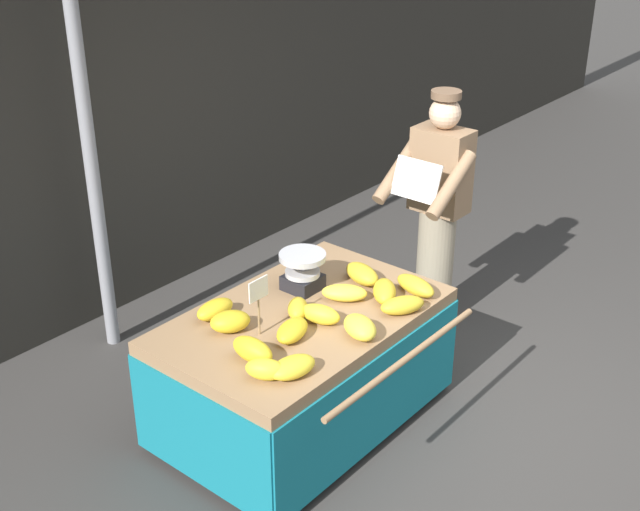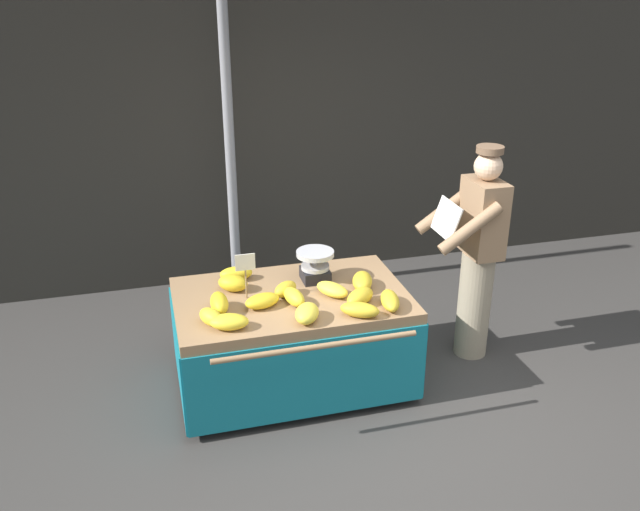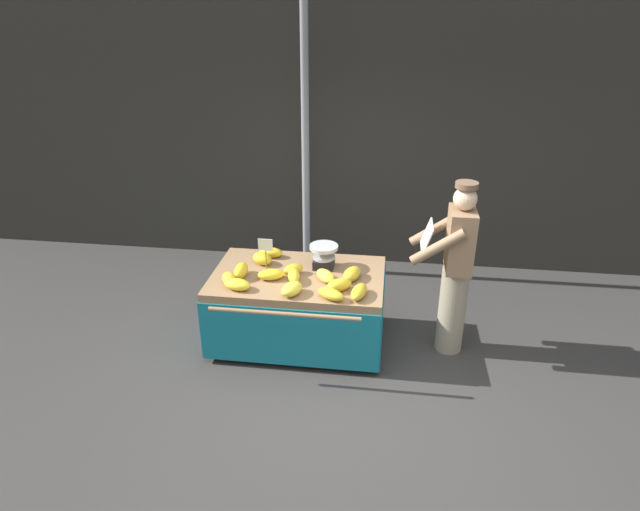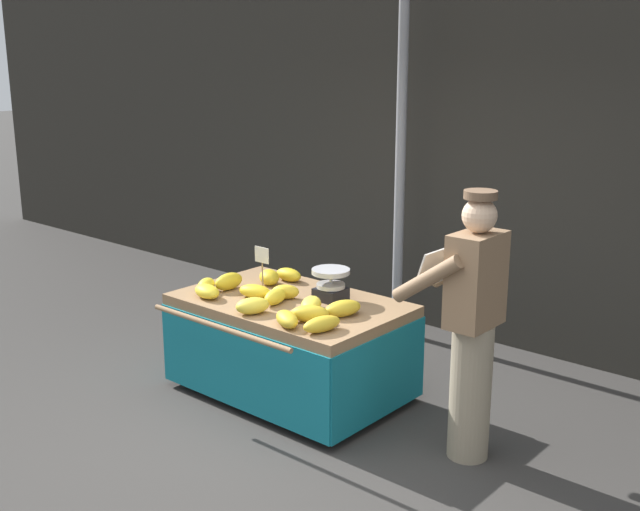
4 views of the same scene
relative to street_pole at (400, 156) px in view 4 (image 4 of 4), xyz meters
The scene contains 21 objects.
ground_plane 3.05m from the street_pole, 74.16° to the right, with size 60.00×60.00×0.00m, color #383533.
back_wall 0.87m from the street_pole, 34.11° to the left, with size 16.00×0.24×3.61m, color #2D2B26.
street_pole is the anchor object (origin of this frame).
banana_cart 1.95m from the street_pole, 83.84° to the right, with size 1.68×1.25×0.74m.
weighing_scale 1.66m from the street_pole, 74.19° to the right, with size 0.28×0.28×0.23m.
price_sign 1.71m from the street_pole, 95.13° to the right, with size 0.14×0.01×0.34m.
banana_bunch_0 2.17m from the street_pole, 99.25° to the right, with size 0.15×0.25×0.10m, color yellow.
banana_bunch_1 1.95m from the street_pole, 84.73° to the right, with size 0.11×0.24×0.11m, color yellow.
banana_bunch_2 2.18m from the street_pole, 84.61° to the right, with size 0.15×0.24×0.11m, color yellow.
banana_bunch_3 1.96m from the street_pole, 66.97° to the right, with size 0.14×0.27×0.11m, color gold.
banana_bunch_4 1.94m from the street_pole, 75.01° to the right, with size 0.14×0.27×0.09m, color yellow.
banana_bunch_5 1.82m from the street_pole, 85.35° to the right, with size 0.11×0.20×0.11m, color gold.
banana_bunch_6 1.94m from the street_pole, 101.53° to the right, with size 0.12×0.26×0.13m, color gold.
banana_bunch_7 1.93m from the street_pole, 91.96° to the right, with size 0.14×0.25×0.10m, color gold.
banana_bunch_8 1.52m from the street_pole, 97.58° to the right, with size 0.13×0.24×0.10m, color gold.
banana_bunch_9 2.11m from the street_pole, 102.74° to the right, with size 0.11×0.21×0.11m, color yellow.
banana_bunch_10 2.14m from the street_pole, 72.22° to the right, with size 0.13×0.26×0.11m, color gold.
banana_bunch_11 2.27m from the street_pole, 75.03° to the right, with size 0.13×0.27×0.10m, color gold.
banana_bunch_12 1.66m from the street_pole, 98.59° to the right, with size 0.15×0.22×0.12m, color gold.
banana_bunch_13 2.28m from the street_pole, 68.20° to the right, with size 0.12×0.29×0.10m, color gold.
vendor_person 2.39m from the street_pole, 43.47° to the right, with size 0.58×0.51×1.71m.
Camera 4 is at (3.20, -3.12, 2.50)m, focal length 43.90 mm.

